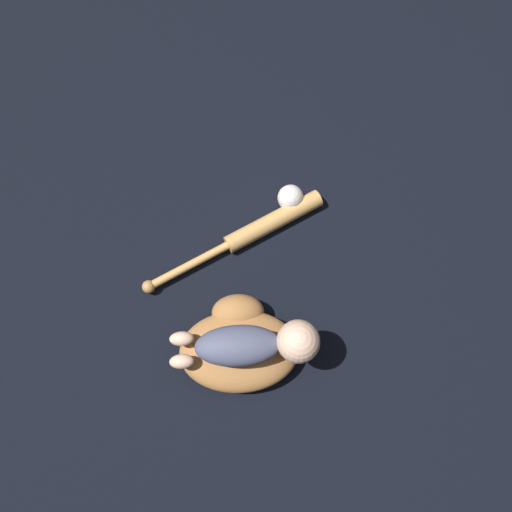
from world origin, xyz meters
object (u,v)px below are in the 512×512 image
(baseball_glove, at_px, (239,344))
(baseball_bat, at_px, (256,230))
(baby_figure, at_px, (259,344))
(baseball, at_px, (291,198))

(baseball_glove, height_order, baseball_bat, baseball_glove)
(baseball_glove, xyz_separation_m, baby_figure, (0.05, 0.01, 0.09))
(baby_figure, relative_size, baseball_bat, 0.78)
(baseball, bearing_deg, baseball_glove, -87.27)
(baseball_glove, bearing_deg, baseball, 92.73)
(baseball_glove, distance_m, baby_figure, 0.11)
(baby_figure, bearing_deg, baseball_bat, 112.52)
(baseball_glove, distance_m, baseball, 0.47)
(baseball_glove, xyz_separation_m, baseball_bat, (-0.08, 0.33, -0.02))
(baseball_bat, relative_size, baseball, 6.04)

